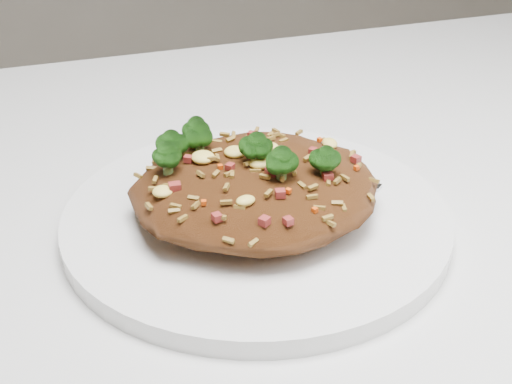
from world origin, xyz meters
TOP-DOWN VIEW (x-y plane):
  - dining_table at (0.00, 0.00)m, footprint 1.20×0.80m
  - plate at (-0.03, 0.00)m, footprint 0.28×0.28m
  - fried_rice at (-0.03, 0.00)m, footprint 0.17×0.16m
  - fork at (0.02, 0.05)m, footprint 0.12×0.13m

SIDE VIEW (x-z plane):
  - dining_table at x=0.00m, z-range 0.28..1.03m
  - plate at x=-0.03m, z-range 0.75..0.76m
  - fork at x=0.02m, z-range 0.76..0.77m
  - fried_rice at x=-0.03m, z-range 0.76..0.82m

